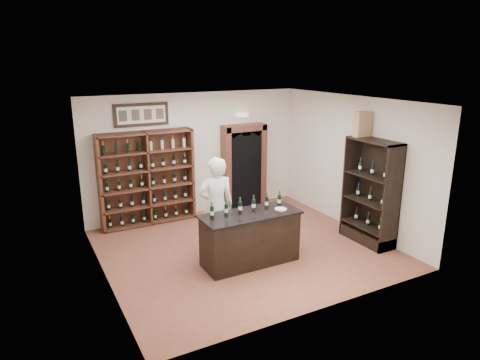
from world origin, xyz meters
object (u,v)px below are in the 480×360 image
(counter_bottle_0, at_px, (212,212))
(wine_shelf, at_px, (147,178))
(wine_crate, at_px, (363,124))
(tasting_counter, at_px, (250,239))
(side_cabinet, at_px, (370,208))
(shopkeeper, at_px, (216,206))

(counter_bottle_0, bearing_deg, wine_shelf, 97.72)
(wine_shelf, xyz_separation_m, wine_crate, (3.81, -2.83, 1.36))
(wine_shelf, height_order, counter_bottle_0, wine_shelf)
(tasting_counter, distance_m, side_cabinet, 2.75)
(shopkeeper, relative_size, wine_crate, 3.80)
(wine_shelf, height_order, wine_crate, wine_crate)
(wine_shelf, xyz_separation_m, shopkeeper, (0.72, -2.25, -0.11))
(tasting_counter, xyz_separation_m, wine_crate, (2.71, 0.10, 1.97))
(tasting_counter, bearing_deg, wine_crate, 2.08)
(side_cabinet, xyz_separation_m, wine_crate, (-0.02, 0.40, 1.71))
(side_cabinet, bearing_deg, wine_shelf, 139.79)
(side_cabinet, xyz_separation_m, shopkeeper, (-3.11, 0.98, 0.23))
(shopkeeper, bearing_deg, tasting_counter, 128.24)
(wine_crate, bearing_deg, shopkeeper, 168.15)
(wine_crate, bearing_deg, counter_bottle_0, 178.26)
(counter_bottle_0, distance_m, wine_crate, 3.68)
(wine_shelf, relative_size, counter_bottle_0, 7.33)
(tasting_counter, distance_m, wine_crate, 3.35)
(counter_bottle_0, bearing_deg, wine_crate, -0.52)
(wine_shelf, distance_m, wine_crate, 4.94)
(counter_bottle_0, bearing_deg, side_cabinet, -7.10)
(counter_bottle_0, relative_size, side_cabinet, 0.14)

